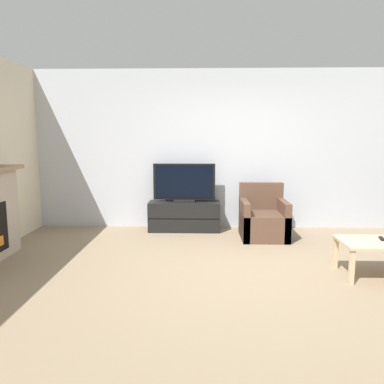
{
  "coord_description": "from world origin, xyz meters",
  "views": [
    {
      "loc": [
        -0.52,
        -4.17,
        1.57
      ],
      "look_at": [
        -0.65,
        0.7,
        0.85
      ],
      "focal_mm": 35.0,
      "sensor_mm": 36.0,
      "label": 1
    }
  ],
  "objects_px": {
    "armchair": "(263,220)",
    "coffee_table": "(380,246)",
    "remote": "(382,239)",
    "tv_stand": "(184,216)",
    "tv": "(184,184)"
  },
  "relations": [
    {
      "from": "tv",
      "to": "armchair",
      "type": "xyz_separation_m",
      "value": [
        1.26,
        -0.41,
        -0.51
      ]
    },
    {
      "from": "armchair",
      "to": "tv",
      "type": "bearing_deg",
      "value": 162.09
    },
    {
      "from": "coffee_table",
      "to": "armchair",
      "type": "bearing_deg",
      "value": 122.3
    },
    {
      "from": "tv",
      "to": "coffee_table",
      "type": "height_order",
      "value": "tv"
    },
    {
      "from": "tv",
      "to": "armchair",
      "type": "height_order",
      "value": "tv"
    },
    {
      "from": "tv_stand",
      "to": "tv",
      "type": "xyz_separation_m",
      "value": [
        0.0,
        -0.0,
        0.55
      ]
    },
    {
      "from": "tv_stand",
      "to": "remote",
      "type": "relative_size",
      "value": 7.67
    },
    {
      "from": "armchair",
      "to": "coffee_table",
      "type": "relative_size",
      "value": 0.94
    },
    {
      "from": "remote",
      "to": "armchair",
      "type": "bearing_deg",
      "value": 137.88
    },
    {
      "from": "remote",
      "to": "tv_stand",
      "type": "bearing_deg",
      "value": 153.02
    },
    {
      "from": "tv_stand",
      "to": "armchair",
      "type": "distance_m",
      "value": 1.33
    },
    {
      "from": "tv",
      "to": "remote",
      "type": "distance_m",
      "value": 3.1
    },
    {
      "from": "armchair",
      "to": "coffee_table",
      "type": "xyz_separation_m",
      "value": [
        1.04,
        -1.65,
        0.08
      ]
    },
    {
      "from": "tv_stand",
      "to": "armchair",
      "type": "bearing_deg",
      "value": -18.0
    },
    {
      "from": "armchair",
      "to": "coffee_table",
      "type": "distance_m",
      "value": 1.96
    }
  ]
}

